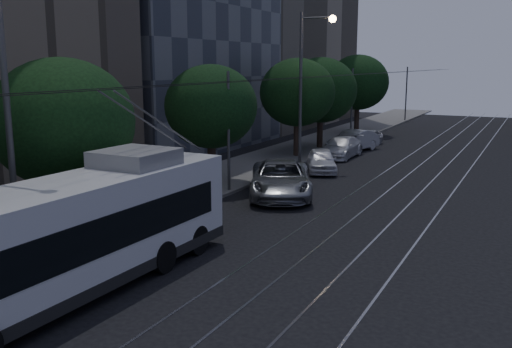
{
  "coord_description": "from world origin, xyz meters",
  "views": [
    {
      "loc": [
        8.4,
        -14.24,
        6.36
      ],
      "look_at": [
        -0.91,
        4.28,
        2.33
      ],
      "focal_mm": 40.0,
      "sensor_mm": 36.0,
      "label": 1
    }
  ],
  "objects_px": {
    "car_white_a": "(321,160)",
    "pickup_silver": "(280,179)",
    "car_white_b": "(341,147)",
    "streetlamp_near": "(14,75)",
    "car_white_d": "(368,138)",
    "trolleybus": "(72,235)",
    "streetlamp_far": "(307,74)",
    "car_white_c": "(353,141)"
  },
  "relations": [
    {
      "from": "car_white_b",
      "to": "car_white_c",
      "type": "distance_m",
      "value": 3.2
    },
    {
      "from": "car_white_a",
      "to": "streetlamp_far",
      "type": "height_order",
      "value": "streetlamp_far"
    },
    {
      "from": "car_white_b",
      "to": "streetlamp_near",
      "type": "distance_m",
      "value": 26.01
    },
    {
      "from": "car_white_d",
      "to": "streetlamp_far",
      "type": "height_order",
      "value": "streetlamp_far"
    },
    {
      "from": "car_white_c",
      "to": "streetlamp_near",
      "type": "bearing_deg",
      "value": -75.51
    },
    {
      "from": "car_white_b",
      "to": "trolleybus",
      "type": "bearing_deg",
      "value": -87.43
    },
    {
      "from": "pickup_silver",
      "to": "car_white_c",
      "type": "bearing_deg",
      "value": 69.59
    },
    {
      "from": "car_white_a",
      "to": "car_white_c",
      "type": "distance_m",
      "value": 8.88
    },
    {
      "from": "trolleybus",
      "to": "streetlamp_near",
      "type": "height_order",
      "value": "streetlamp_near"
    },
    {
      "from": "car_white_a",
      "to": "car_white_b",
      "type": "xyz_separation_m",
      "value": [
        -0.65,
        5.65,
        0.01
      ]
    },
    {
      "from": "pickup_silver",
      "to": "streetlamp_near",
      "type": "bearing_deg",
      "value": -126.57
    },
    {
      "from": "pickup_silver",
      "to": "car_white_a",
      "type": "height_order",
      "value": "pickup_silver"
    },
    {
      "from": "trolleybus",
      "to": "pickup_silver",
      "type": "height_order",
      "value": "trolleybus"
    },
    {
      "from": "car_white_d",
      "to": "streetlamp_near",
      "type": "height_order",
      "value": "streetlamp_near"
    },
    {
      "from": "streetlamp_near",
      "to": "streetlamp_far",
      "type": "distance_m",
      "value": 21.4
    },
    {
      "from": "trolleybus",
      "to": "streetlamp_near",
      "type": "relative_size",
      "value": 1.25
    },
    {
      "from": "car_white_d",
      "to": "streetlamp_near",
      "type": "distance_m",
      "value": 32.42
    },
    {
      "from": "car_white_b",
      "to": "streetlamp_far",
      "type": "relative_size",
      "value": 0.52
    },
    {
      "from": "pickup_silver",
      "to": "car_white_c",
      "type": "relative_size",
      "value": 1.32
    },
    {
      "from": "car_white_b",
      "to": "car_white_c",
      "type": "height_order",
      "value": "car_white_c"
    },
    {
      "from": "pickup_silver",
      "to": "car_white_a",
      "type": "relative_size",
      "value": 1.51
    },
    {
      "from": "pickup_silver",
      "to": "streetlamp_far",
      "type": "height_order",
      "value": "streetlamp_far"
    },
    {
      "from": "car_white_a",
      "to": "streetlamp_near",
      "type": "bearing_deg",
      "value": -120.33
    },
    {
      "from": "car_white_d",
      "to": "streetlamp_near",
      "type": "bearing_deg",
      "value": -87.3
    },
    {
      "from": "trolleybus",
      "to": "car_white_b",
      "type": "xyz_separation_m",
      "value": [
        -0.87,
        26.03,
        -1.01
      ]
    },
    {
      "from": "car_white_d",
      "to": "car_white_b",
      "type": "bearing_deg",
      "value": -84.58
    },
    {
      "from": "car_white_c",
      "to": "streetlamp_near",
      "type": "relative_size",
      "value": 0.47
    },
    {
      "from": "car_white_a",
      "to": "streetlamp_near",
      "type": "distance_m",
      "value": 20.6
    },
    {
      "from": "car_white_a",
      "to": "pickup_silver",
      "type": "bearing_deg",
      "value": -110.28
    },
    {
      "from": "trolleybus",
      "to": "car_white_c",
      "type": "distance_m",
      "value": 29.26
    },
    {
      "from": "car_white_b",
      "to": "car_white_d",
      "type": "bearing_deg",
      "value": 90.43
    },
    {
      "from": "car_white_d",
      "to": "pickup_silver",
      "type": "bearing_deg",
      "value": -81.21
    },
    {
      "from": "car_white_d",
      "to": "car_white_a",
      "type": "bearing_deg",
      "value": -81.41
    },
    {
      "from": "trolleybus",
      "to": "car_white_d",
      "type": "xyz_separation_m",
      "value": [
        -0.85,
        32.54,
        -1.08
      ]
    },
    {
      "from": "trolleybus",
      "to": "car_white_a",
      "type": "xyz_separation_m",
      "value": [
        -0.22,
        20.38,
        -1.02
      ]
    },
    {
      "from": "pickup_silver",
      "to": "car_white_b",
      "type": "height_order",
      "value": "pickup_silver"
    },
    {
      "from": "streetlamp_near",
      "to": "car_white_b",
      "type": "bearing_deg",
      "value": 86.37
    },
    {
      "from": "pickup_silver",
      "to": "streetlamp_near",
      "type": "height_order",
      "value": "streetlamp_near"
    },
    {
      "from": "trolleybus",
      "to": "streetlamp_far",
      "type": "xyz_separation_m",
      "value": [
        -1.89,
        22.01,
        4.0
      ]
    },
    {
      "from": "car_white_b",
      "to": "car_white_c",
      "type": "relative_size",
      "value": 1.04
    },
    {
      "from": "pickup_silver",
      "to": "car_white_d",
      "type": "xyz_separation_m",
      "value": [
        -1.05,
        19.02,
        -0.23
      ]
    },
    {
      "from": "pickup_silver",
      "to": "trolleybus",
      "type": "bearing_deg",
      "value": -115.65
    }
  ]
}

